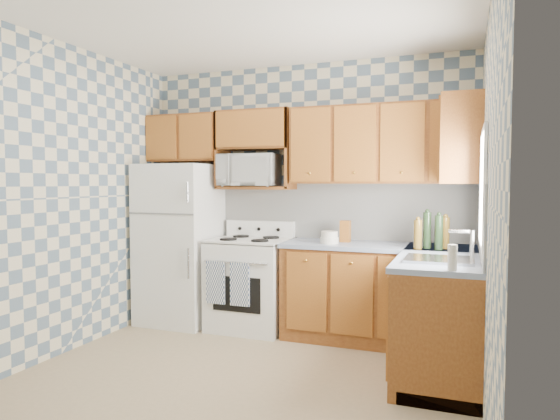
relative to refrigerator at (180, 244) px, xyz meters
The scene contains 30 objects.
floor 1.97m from the refrigerator, 44.43° to the right, with size 3.40×3.40×0.00m, color #8E7A5B.
back_wall 1.42m from the refrigerator, 15.35° to the left, with size 3.40×0.02×2.70m, color slate.
right_wall 3.27m from the refrigerator, 22.79° to the right, with size 0.02×3.20×2.70m, color slate.
backsplash_back 1.75m from the refrigerator, 11.47° to the left, with size 2.60×0.01×0.56m, color white.
backsplash_right 3.02m from the refrigerator, ahead, with size 0.01×1.60×0.56m, color white.
refrigerator is the anchor object (origin of this frame).
stove_body 0.89m from the refrigerator, ahead, with size 0.76×0.65×0.90m, color white.
cooktop 0.81m from the refrigerator, ahead, with size 0.76×0.65×0.03m, color silver.
backguard 0.87m from the refrigerator, 20.44° to the left, with size 0.76×0.08×0.17m, color white.
dish_towel_left 0.74m from the refrigerator, 28.36° to the right, with size 0.20×0.03×0.41m, color navy.
dish_towel_right 0.96m from the refrigerator, 20.62° to the right, with size 0.20×0.03×0.41m, color navy.
base_cabinets_back 2.14m from the refrigerator, ahead, with size 1.75×0.60×0.88m, color #602D13.
base_cabinets_right 2.74m from the refrigerator, ahead, with size 0.60×1.60×0.88m, color #602D13.
countertop_back 2.10m from the refrigerator, ahead, with size 1.77×0.63×0.04m, color slate.
countertop_right 2.71m from the refrigerator, ahead, with size 0.63×1.60×0.04m, color slate.
upper_cabinets_back 2.34m from the refrigerator, ahead, with size 1.75×0.33×0.74m, color #602D13.
upper_cabinets_fridge 1.15m from the refrigerator, 94.64° to the left, with size 0.82×0.33×0.50m, color #602D13.
upper_cabinets_right 2.99m from the refrigerator, ahead, with size 0.33×0.70×0.74m, color #602D13.
microwave_shelf 1.02m from the refrigerator, 12.94° to the left, with size 0.80×0.33×0.03m, color #602D13.
microwave 1.09m from the refrigerator, 12.09° to the left, with size 0.60×0.41×0.33m, color white.
sink 2.79m from the refrigerator, 16.65° to the right, with size 0.48×0.40×0.03m, color #B7B7BC.
window 3.13m from the refrigerator, 15.12° to the right, with size 0.02×0.66×0.86m, color silver.
bottle_0 2.55m from the refrigerator, ahead, with size 0.07×0.07×0.31m, color black.
bottle_1 2.65m from the refrigerator, ahead, with size 0.07×0.07×0.29m, color black.
bottle_2 2.70m from the refrigerator, ahead, with size 0.07×0.07×0.27m, color brown.
bottle_3 2.49m from the refrigerator, ahead, with size 0.07×0.07×0.25m, color brown.
knife_block 1.78m from the refrigerator, ahead, with size 0.09×0.09×0.21m, color brown.
electric_kettle 2.50m from the refrigerator, ahead, with size 0.16×0.16×0.20m, color white.
food_containers 1.67m from the refrigerator, ahead, with size 0.17×0.17×0.12m, color beige, non-canonical shape.
soap_bottle 3.03m from the refrigerator, 23.40° to the right, with size 0.06×0.06×0.17m, color beige.
Camera 1 is at (1.57, -3.33, 1.49)m, focal length 32.00 mm.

